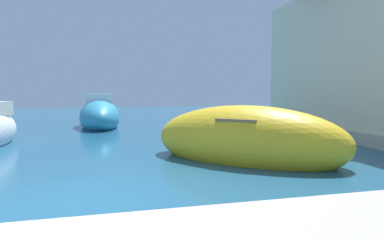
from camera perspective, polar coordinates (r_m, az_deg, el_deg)
The scene contains 8 objects.
ground at distance 6.48m, azimuth -20.77°, elevation -13.92°, with size 80.00×80.00×0.00m, color #1E5170.
quay_promenade at distance 6.92m, azimuth 17.57°, elevation -10.43°, with size 44.00×32.00×0.50m.
moored_boat_1 at distance 15.59m, azimuth 4.81°, elevation -1.41°, with size 2.13×3.23×1.34m.
moored_boat_2 at distance 21.11m, azimuth 3.46°, elevation 0.43°, with size 4.04×5.03×1.39m.
moored_boat_5 at distance 19.97m, azimuth -16.46°, elevation 0.74°, with size 2.73×6.28×2.46m.
moored_boat_6 at distance 9.75m, azimuth 9.75°, elevation -3.70°, with size 6.12×5.82×2.17m.
waterfront_building_main at distance 17.97m, azimuth 30.04°, elevation 11.61°, with size 5.95×10.53×7.57m.
quayside_tree at distance 19.91m, azimuth 28.38°, elevation 8.49°, with size 3.37×3.37×4.67m.
Camera 1 is at (0.85, -6.08, 2.06)m, focal length 29.28 mm.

